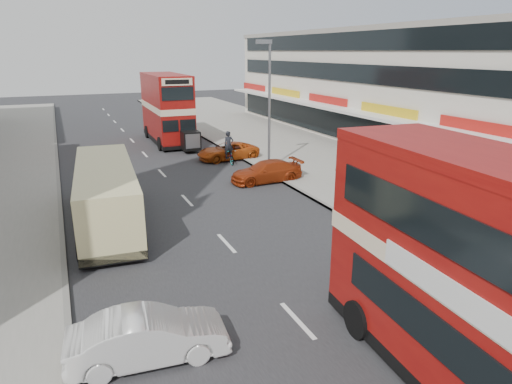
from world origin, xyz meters
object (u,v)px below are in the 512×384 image
street_lamp (268,96)px  pedestrian_near (342,170)px  bus_main (486,283)px  cyclist (229,153)px  bus_second (167,108)px  coach (106,193)px  car_right_a (266,172)px  car_left_front (148,337)px  car_right_b (228,151)px

street_lamp → pedestrian_near: 6.95m
bus_main → cyclist: 23.12m
bus_second → coach: size_ratio=1.04×
street_lamp → car_right_a: bearing=-117.0°
street_lamp → bus_second: 12.72m
car_left_front → bus_second: bearing=-8.6°
car_right_a → pedestrian_near: pedestrian_near is taller
car_left_front → cyclist: bearing=-20.3°
bus_second → car_right_b: size_ratio=2.27×
bus_main → car_right_b: size_ratio=2.23×
car_left_front → pedestrian_near: (12.75, 10.45, 0.45)m
bus_main → pedestrian_near: size_ratio=5.13×
car_right_b → bus_second: bearing=-166.2°
street_lamp → car_right_a: size_ratio=1.88×
bus_second → bus_main: bearing=89.9°
street_lamp → car_left_front: street_lamp is taller
coach → cyclist: 12.46m
car_right_b → pedestrian_near: (3.32, -9.46, 0.49)m
street_lamp → coach: street_lamp is taller
car_right_b → street_lamp: bearing=16.0°
street_lamp → bus_main: 20.63m
street_lamp → bus_main: street_lamp is taller
bus_second → car_right_a: bus_second is taller
bus_second → car_right_a: bearing=100.7°
car_left_front → street_lamp: bearing=-28.4°
coach → car_left_front: bearing=-86.7°
street_lamp → car_right_b: bearing=108.8°
bus_main → car_right_a: bus_main is taller
street_lamp → car_right_b: size_ratio=1.85×
street_lamp → bus_main: size_ratio=0.83×
bus_main → bus_second: bus_second is taller
coach → car_right_a: 10.02m
bus_second → car_right_b: bearing=107.5°
coach → car_right_b: size_ratio=2.19×
bus_main → coach: (-6.31, 14.25, -1.31)m
coach → car_left_front: size_ratio=2.43×
pedestrian_near → bus_main: bearing=68.6°
street_lamp → car_right_a: 4.97m
bus_main → car_left_front: (-6.46, 4.08, -2.14)m
street_lamp → car_left_front: (-10.77, -16.00, -4.13)m
car_left_front → pedestrian_near: 16.49m
street_lamp → cyclist: (-1.66, 2.80, -4.03)m
cyclist → pedestrian_near: bearing=-67.6°
cyclist → coach: bearing=-137.3°
bus_main → car_right_b: bus_main is taller
car_left_front → car_right_b: 22.03m
bus_second → coach: (-6.89, -17.84, -1.41)m
car_left_front → car_right_a: 16.58m
car_left_front → cyclist: (9.10, 18.80, 0.11)m
street_lamp → cyclist: size_ratio=3.62×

